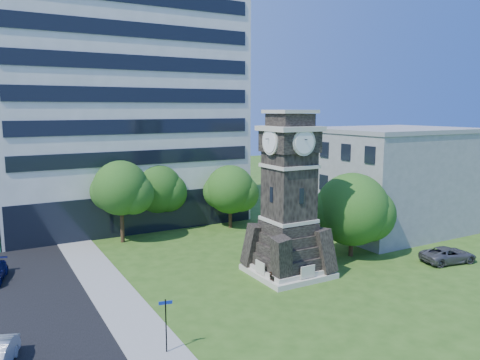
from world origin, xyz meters
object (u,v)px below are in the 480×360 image
park_bench (282,277)px  clock_tower (289,205)px  street_sign (166,320)px  car_east_lot (448,255)px

park_bench → clock_tower: bearing=46.2°
clock_tower → street_sign: clock_tower is taller
clock_tower → street_sign: bearing=-151.8°
clock_tower → car_east_lot: size_ratio=2.67×
clock_tower → car_east_lot: clock_tower is taller
clock_tower → street_sign: (-12.06, -6.48, -3.49)m
clock_tower → park_bench: 5.21m
park_bench → street_sign: (-10.55, -5.00, 1.27)m
car_east_lot → street_sign: street_sign is taller
park_bench → street_sign: bearing=-152.8°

